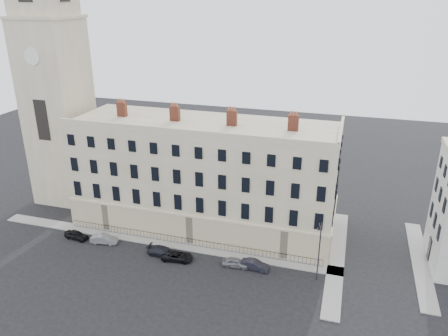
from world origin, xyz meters
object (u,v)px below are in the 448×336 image
at_px(car_c, 163,251).
at_px(streetlamp, 319,249).
at_px(car_b, 104,239).
at_px(car_d, 177,256).
at_px(car_e, 236,262).
at_px(car_a, 76,235).
at_px(car_f, 255,265).

distance_m(car_c, streetlamp, 19.55).
relative_size(car_b, car_d, 0.91).
bearing_deg(car_e, car_d, 92.73).
xyz_separation_m(car_b, car_c, (8.77, -0.52, 0.00)).
bearing_deg(car_d, car_a, 80.66).
height_order(car_c, car_f, car_c).
relative_size(car_b, car_e, 1.08).
xyz_separation_m(car_c, streetlamp, (19.21, 0.44, 3.56)).
distance_m(car_b, car_f, 20.59).
height_order(car_d, car_e, car_e).
bearing_deg(car_f, car_e, 99.34).
relative_size(car_c, car_d, 1.05).
relative_size(car_a, car_e, 1.03).
height_order(car_a, streetlamp, streetlamp).
bearing_deg(car_b, streetlamp, -98.46).
distance_m(car_a, car_f, 24.80).
height_order(car_f, streetlamp, streetlamp).
bearing_deg(car_f, streetlamp, -84.51).
relative_size(car_e, car_f, 0.95).
bearing_deg(car_a, car_d, -85.80).
bearing_deg(car_e, car_b, 86.37).
bearing_deg(car_a, car_e, -82.88).
relative_size(car_c, streetlamp, 0.55).
xyz_separation_m(car_b, streetlamp, (27.98, -0.08, 3.57)).
xyz_separation_m(car_c, car_e, (9.51, 0.35, -0.03)).
height_order(car_c, streetlamp, streetlamp).
distance_m(car_d, streetlamp, 17.49).
relative_size(car_a, streetlamp, 0.46).
xyz_separation_m(car_a, car_b, (4.20, 0.13, 0.01)).
xyz_separation_m(car_e, streetlamp, (9.71, 0.09, 3.60)).
bearing_deg(streetlamp, car_b, 168.15).
distance_m(car_c, car_e, 9.51).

